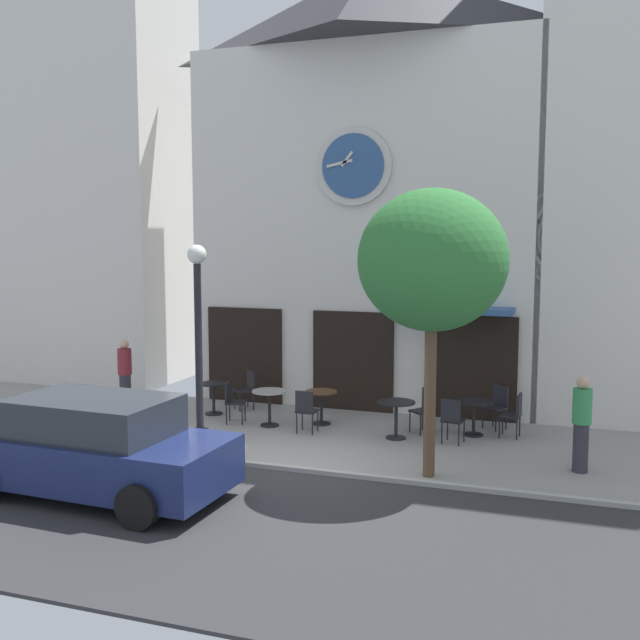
{
  "coord_description": "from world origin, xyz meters",
  "views": [
    {
      "loc": [
        4.59,
        -11.47,
        4.01
      ],
      "look_at": [
        -0.19,
        2.37,
        2.36
      ],
      "focal_mm": 41.44,
      "sensor_mm": 36.0,
      "label": 1
    }
  ],
  "objects_px": {
    "cafe_chair_corner": "(452,417)",
    "pedestrian_green": "(582,423)",
    "street_lamp": "(199,346)",
    "cafe_chair_near_lamp": "(425,407)",
    "cafe_chair_near_tree": "(497,404)",
    "parked_car_navy": "(95,447)",
    "cafe_table_near_door": "(269,400)",
    "cafe_table_leftmost": "(321,401)",
    "cafe_chair_left_end": "(232,399)",
    "cafe_chair_right_end": "(306,408)",
    "cafe_table_rightmost": "(474,410)",
    "cafe_chair_facing_street": "(514,412)",
    "cafe_table_near_curb": "(214,393)",
    "cafe_table_center_right": "(396,411)",
    "pedestrian_maroon": "(125,374)",
    "cafe_chair_outer": "(247,387)",
    "street_tree": "(432,261)"
  },
  "relations": [
    {
      "from": "cafe_chair_corner",
      "to": "pedestrian_green",
      "type": "xyz_separation_m",
      "value": [
        2.35,
        -0.99,
        0.33
      ]
    },
    {
      "from": "street_lamp",
      "to": "cafe_chair_near_lamp",
      "type": "xyz_separation_m",
      "value": [
        3.85,
        2.5,
        -1.44
      ]
    },
    {
      "from": "cafe_chair_near_tree",
      "to": "parked_car_navy",
      "type": "height_order",
      "value": "parked_car_navy"
    },
    {
      "from": "cafe_chair_corner",
      "to": "cafe_table_near_door",
      "type": "bearing_deg",
      "value": 178.18
    },
    {
      "from": "cafe_table_leftmost",
      "to": "pedestrian_green",
      "type": "distance_m",
      "value": 5.5
    },
    {
      "from": "street_lamp",
      "to": "cafe_chair_left_end",
      "type": "distance_m",
      "value": 2.39
    },
    {
      "from": "cafe_chair_right_end",
      "to": "cafe_table_rightmost",
      "type": "bearing_deg",
      "value": 16.48
    },
    {
      "from": "cafe_chair_facing_street",
      "to": "cafe_chair_left_end",
      "type": "xyz_separation_m",
      "value": [
        -5.86,
        -0.76,
        0.0
      ]
    },
    {
      "from": "street_lamp",
      "to": "cafe_table_near_curb",
      "type": "distance_m",
      "value": 3.04
    },
    {
      "from": "cafe_table_near_door",
      "to": "cafe_table_leftmost",
      "type": "bearing_deg",
      "value": 26.49
    },
    {
      "from": "cafe_table_near_curb",
      "to": "cafe_table_center_right",
      "type": "relative_size",
      "value": 0.95
    },
    {
      "from": "cafe_table_leftmost",
      "to": "pedestrian_maroon",
      "type": "xyz_separation_m",
      "value": [
        -4.7,
        -0.29,
        0.36
      ]
    },
    {
      "from": "parked_car_navy",
      "to": "cafe_chair_right_end",
      "type": "bearing_deg",
      "value": 67.44
    },
    {
      "from": "cafe_chair_outer",
      "to": "parked_car_navy",
      "type": "bearing_deg",
      "value": -88.19
    },
    {
      "from": "street_tree",
      "to": "cafe_chair_left_end",
      "type": "bearing_deg",
      "value": 155.3
    },
    {
      "from": "cafe_chair_left_end",
      "to": "cafe_table_leftmost",
      "type": "bearing_deg",
      "value": 15.68
    },
    {
      "from": "pedestrian_maroon",
      "to": "pedestrian_green",
      "type": "relative_size",
      "value": 1.0
    },
    {
      "from": "cafe_chair_near_lamp",
      "to": "street_tree",
      "type": "bearing_deg",
      "value": -77.61
    },
    {
      "from": "street_lamp",
      "to": "cafe_table_near_curb",
      "type": "relative_size",
      "value": 5.37
    },
    {
      "from": "cafe_table_near_door",
      "to": "cafe_table_leftmost",
      "type": "xyz_separation_m",
      "value": [
        1.0,
        0.5,
        -0.05
      ]
    },
    {
      "from": "cafe_chair_near_tree",
      "to": "cafe_chair_near_lamp",
      "type": "distance_m",
      "value": 1.59
    },
    {
      "from": "street_tree",
      "to": "cafe_table_near_curb",
      "type": "relative_size",
      "value": 6.66
    },
    {
      "from": "cafe_table_leftmost",
      "to": "parked_car_navy",
      "type": "xyz_separation_m",
      "value": [
        -1.91,
        -5.28,
        0.26
      ]
    },
    {
      "from": "cafe_table_near_door",
      "to": "cafe_chair_left_end",
      "type": "bearing_deg",
      "value": -178.22
    },
    {
      "from": "cafe_chair_corner",
      "to": "cafe_chair_near_tree",
      "type": "relative_size",
      "value": 1.0
    },
    {
      "from": "street_tree",
      "to": "pedestrian_maroon",
      "type": "bearing_deg",
      "value": 162.36
    },
    {
      "from": "parked_car_navy",
      "to": "cafe_chair_left_end",
      "type": "bearing_deg",
      "value": 89.48
    },
    {
      "from": "cafe_chair_outer",
      "to": "cafe_chair_facing_street",
      "type": "height_order",
      "value": "same"
    },
    {
      "from": "street_lamp",
      "to": "cafe_chair_outer",
      "type": "height_order",
      "value": "street_lamp"
    },
    {
      "from": "cafe_table_near_door",
      "to": "pedestrian_maroon",
      "type": "xyz_separation_m",
      "value": [
        -3.7,
        0.21,
        0.31
      ]
    },
    {
      "from": "cafe_table_near_door",
      "to": "pedestrian_green",
      "type": "relative_size",
      "value": 0.46
    },
    {
      "from": "cafe_chair_left_end",
      "to": "parked_car_navy",
      "type": "bearing_deg",
      "value": -90.52
    },
    {
      "from": "cafe_chair_facing_street",
      "to": "parked_car_navy",
      "type": "distance_m",
      "value": 8.09
    },
    {
      "from": "cafe_table_near_curb",
      "to": "cafe_table_rightmost",
      "type": "relative_size",
      "value": 0.93
    },
    {
      "from": "street_lamp",
      "to": "cafe_chair_near_lamp",
      "type": "distance_m",
      "value": 4.8
    },
    {
      "from": "cafe_chair_outer",
      "to": "cafe_chair_corner",
      "type": "bearing_deg",
      "value": -15.55
    },
    {
      "from": "street_lamp",
      "to": "parked_car_navy",
      "type": "bearing_deg",
      "value": -95.76
    },
    {
      "from": "street_tree",
      "to": "cafe_chair_facing_street",
      "type": "xyz_separation_m",
      "value": [
        1.16,
        2.92,
        -3.08
      ]
    },
    {
      "from": "cafe_chair_corner",
      "to": "parked_car_navy",
      "type": "relative_size",
      "value": 0.21
    },
    {
      "from": "cafe_table_leftmost",
      "to": "cafe_table_rightmost",
      "type": "xyz_separation_m",
      "value": [
        3.21,
        0.15,
        0.02
      ]
    },
    {
      "from": "street_lamp",
      "to": "street_tree",
      "type": "relative_size",
      "value": 0.81
    },
    {
      "from": "street_tree",
      "to": "pedestrian_green",
      "type": "bearing_deg",
      "value": 23.96
    },
    {
      "from": "street_lamp",
      "to": "street_tree",
      "type": "bearing_deg",
      "value": -3.42
    },
    {
      "from": "cafe_chair_corner",
      "to": "cafe_chair_outer",
      "type": "relative_size",
      "value": 1.0
    },
    {
      "from": "cafe_chair_near_lamp",
      "to": "cafe_chair_left_end",
      "type": "bearing_deg",
      "value": -171.62
    },
    {
      "from": "cafe_chair_corner",
      "to": "cafe_chair_outer",
      "type": "height_order",
      "value": "same"
    },
    {
      "from": "street_tree",
      "to": "pedestrian_green",
      "type": "height_order",
      "value": "street_tree"
    },
    {
      "from": "cafe_chair_corner",
      "to": "cafe_chair_right_end",
      "type": "distance_m",
      "value": 2.95
    },
    {
      "from": "street_lamp",
      "to": "cafe_table_rightmost",
      "type": "distance_m",
      "value": 5.66
    },
    {
      "from": "street_lamp",
      "to": "cafe_chair_near_tree",
      "type": "xyz_separation_m",
      "value": [
        5.22,
        3.29,
        -1.44
      ]
    }
  ]
}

